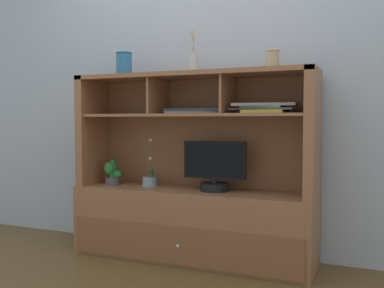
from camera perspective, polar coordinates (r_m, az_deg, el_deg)
floor_plane at (r=3.20m, az=0.00°, el=-14.67°), size 6.00×6.00×0.02m
back_wall at (r=3.31m, az=1.73°, el=10.64°), size 6.00×0.02×2.80m
media_console at (r=3.11m, az=0.05°, el=-7.52°), size 1.68×0.47×1.29m
tv_monitor at (r=2.99m, az=2.90°, el=-3.28°), size 0.44×0.19×0.34m
potted_orchid at (r=3.25m, az=-5.47°, el=-4.68°), size 0.12×0.12×0.35m
potted_fern at (r=3.35m, az=-10.23°, el=-3.71°), size 0.14×0.12×0.19m
magazine_stack_left at (r=3.08m, az=0.39°, el=4.25°), size 0.42×0.25×0.04m
magazine_stack_centre at (r=2.86m, az=9.32°, el=4.61°), size 0.43×0.23×0.06m
diffuser_bottle at (r=3.10m, az=0.20°, el=10.28°), size 0.07×0.07×0.29m
ceramic_vase at (r=3.33m, az=-8.75°, el=10.15°), size 0.12×0.12×0.18m
accent_vase at (r=2.93m, az=10.30°, el=10.62°), size 0.09×0.09×0.13m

